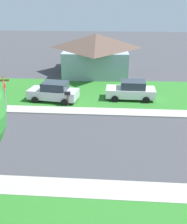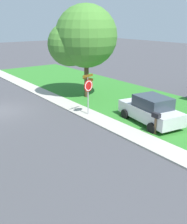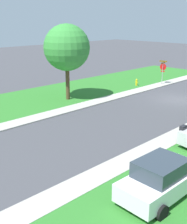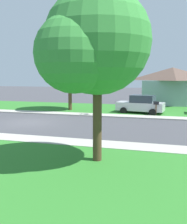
# 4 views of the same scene
# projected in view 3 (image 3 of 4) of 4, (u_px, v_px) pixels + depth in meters

# --- Properties ---
(ground_plane) EXTENTS (120.00, 120.00, 0.00)m
(ground_plane) POSITION_uv_depth(u_px,v_px,m) (177.00, 100.00, 27.69)
(ground_plane) COLOR #424247
(sidewalk_east) EXTENTS (1.40, 56.00, 0.10)m
(sidewalk_east) POSITION_uv_depth(u_px,v_px,m) (42.00, 116.00, 22.82)
(sidewalk_east) COLOR #ADA89E
(sidewalk_east) RESTS_ON ground
(lawn_east) EXTENTS (8.00, 56.00, 0.08)m
(lawn_east) POSITION_uv_depth(u_px,v_px,m) (11.00, 105.00, 26.02)
(lawn_east) COLOR #2D7528
(lawn_east) RESTS_ON ground
(sidewalk_west) EXTENTS (1.40, 56.00, 0.10)m
(sidewalk_west) POSITION_uv_depth(u_px,v_px,m) (140.00, 154.00, 16.45)
(sidewalk_west) COLOR #ADA89E
(sidewalk_west) RESTS_ON ground
(stop_sign_near_corner) EXTENTS (0.92, 0.92, 2.77)m
(stop_sign_near_corner) POSITION_uv_depth(u_px,v_px,m) (163.00, 68.00, 33.45)
(stop_sign_near_corner) COLOR #9E9EA3
(stop_sign_near_corner) RESTS_ON ground
(car_white_far_down_street) EXTENTS (2.13, 4.35, 1.76)m
(car_white_far_down_street) POSITION_uv_depth(u_px,v_px,m) (162.00, 178.00, 12.37)
(car_white_far_down_street) COLOR white
(car_white_far_down_street) RESTS_ON ground
(tree_sidewalk_far) EXTENTS (4.44, 4.13, 6.88)m
(tree_sidewalk_far) POSITION_uv_depth(u_px,v_px,m) (66.00, 49.00, 26.49)
(tree_sidewalk_far) COLOR #4C3823
(tree_sidewalk_far) RESTS_ON ground
(fire_hydrant) EXTENTS (0.38, 0.22, 0.83)m
(fire_hydrant) POSITION_uv_depth(u_px,v_px,m) (136.00, 82.00, 33.16)
(fire_hydrant) COLOR gold
(fire_hydrant) RESTS_ON ground
(mailbox) EXTENTS (0.24, 0.48, 1.31)m
(mailbox) POSITION_uv_depth(u_px,v_px,m) (183.00, 130.00, 17.31)
(mailbox) COLOR brown
(mailbox) RESTS_ON ground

